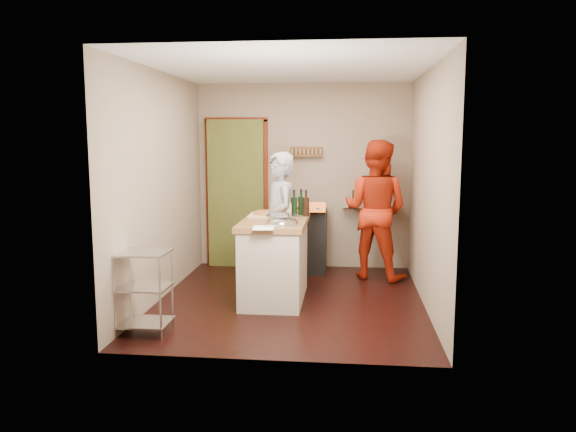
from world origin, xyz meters
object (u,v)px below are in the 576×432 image
at_px(person_stripe, 279,224).
at_px(person_red, 375,210).
at_px(stove, 304,239).
at_px(island, 275,258).
at_px(wire_shelving, 144,288).

distance_m(person_stripe, person_red, 1.47).
height_order(stove, island, island).
relative_size(stove, person_stripe, 0.60).
distance_m(wire_shelving, island, 1.65).
xyz_separation_m(wire_shelving, island, (1.10, 1.23, 0.05)).
height_order(stove, person_red, person_red).
xyz_separation_m(person_stripe, person_red, (1.16, 0.90, 0.07)).
relative_size(island, person_stripe, 0.80).
bearing_deg(wire_shelving, island, 48.28).
bearing_deg(stove, island, -99.44).
height_order(wire_shelving, island, island).
xyz_separation_m(wire_shelving, person_red, (2.28, 2.38, 0.47)).
bearing_deg(island, stove, 80.56).
distance_m(wire_shelving, person_stripe, 1.90).
xyz_separation_m(stove, person_red, (0.95, -0.25, 0.46)).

